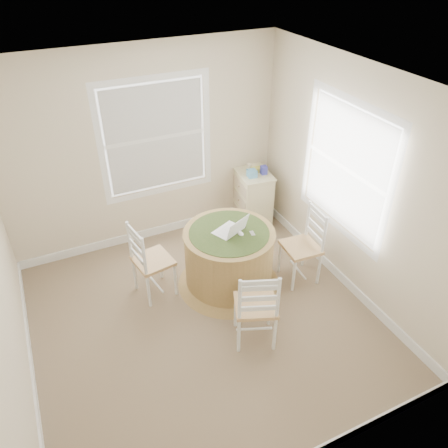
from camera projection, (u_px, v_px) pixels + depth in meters
room at (209, 211)px, 4.32m from camera, size 3.64×3.64×2.64m
round_table at (229, 256)px, 5.15m from camera, size 1.24×1.24×0.76m
chair_left at (153, 260)px, 4.99m from camera, size 0.46×0.48×0.95m
chair_near at (256, 305)px, 4.40m from camera, size 0.54×0.53×0.95m
chair_right at (301, 247)px, 5.19m from camera, size 0.43×0.45×0.95m
laptop at (231, 230)px, 4.94m from camera, size 0.42×0.40×0.23m
mouse at (241, 233)px, 4.92m from camera, size 0.07×0.10×0.03m
phone at (252, 234)px, 4.93m from camera, size 0.06×0.10×0.02m
keys at (243, 227)px, 5.03m from camera, size 0.07×0.06×0.02m
corner_chest at (253, 197)px, 6.30m from camera, size 0.50×0.63×0.79m
tissue_box at (252, 173)px, 5.96m from camera, size 0.13×0.13×0.10m
box_yellow at (257, 170)px, 6.10m from camera, size 0.16×0.11×0.06m
box_blue at (264, 170)px, 6.02m from camera, size 0.09×0.09×0.12m
cup_cream at (249, 167)px, 6.14m from camera, size 0.07×0.07×0.09m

